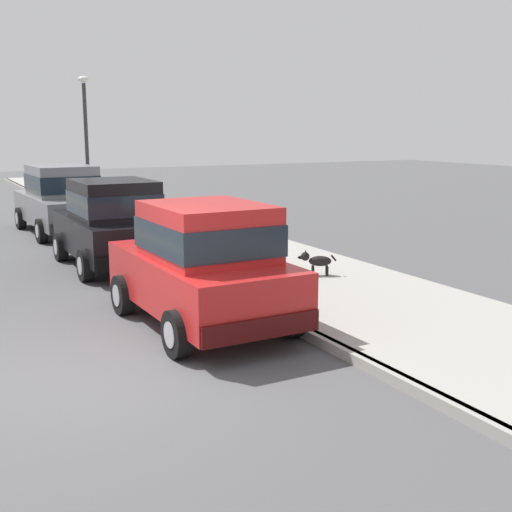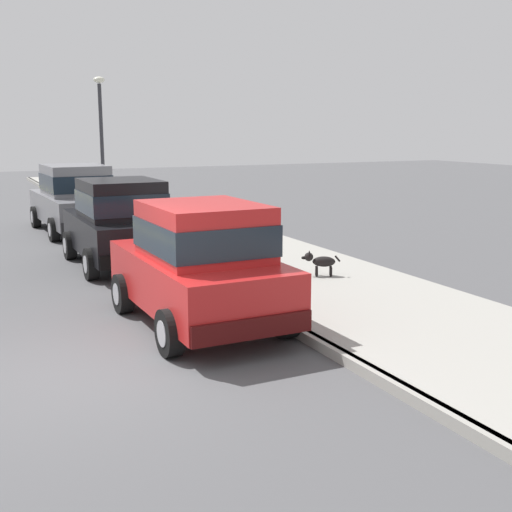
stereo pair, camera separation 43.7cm
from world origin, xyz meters
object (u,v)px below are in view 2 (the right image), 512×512
Objects in this scene: car_red_hatchback at (200,263)px; dog_black at (320,261)px; car_black_hatchback at (120,221)px; car_grey_sedan at (76,198)px; street_lamp at (101,129)px.

car_red_hatchback is 3.52m from dog_black.
car_grey_sedan is at bearing 89.71° from car_black_hatchback.
dog_black is at bearing 27.91° from car_red_hatchback.
car_black_hatchback is 4.48m from dog_black.
car_grey_sedan is 8.97m from dog_black.
car_black_hatchback is 0.82× the size of car_grey_sedan.
street_lamp is (1.44, 7.87, 1.93)m from car_black_hatchback.
car_grey_sedan reaches higher than car_black_hatchback.
street_lamp reaches higher than car_black_hatchback.
dog_black is 0.16× the size of street_lamp.
car_grey_sedan is at bearing 89.87° from car_red_hatchback.
street_lamp is at bearing 83.58° from car_red_hatchback.
car_black_hatchback is 5.53× the size of dog_black.
car_red_hatchback is 12.94m from street_lamp.
car_red_hatchback is 5.56× the size of dog_black.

